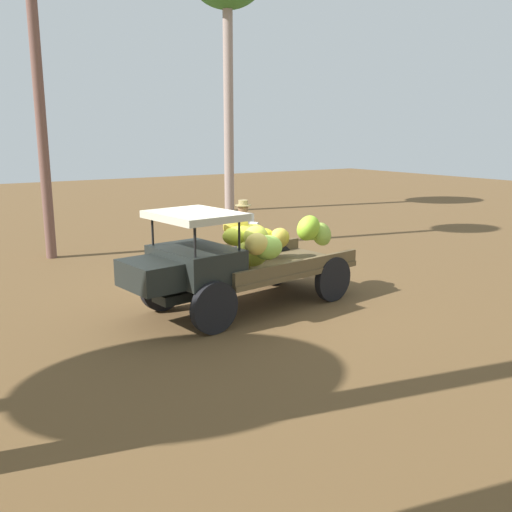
{
  "coord_description": "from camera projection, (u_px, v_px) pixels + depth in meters",
  "views": [
    {
      "loc": [
        5.4,
        8.86,
        3.16
      ],
      "look_at": [
        -0.14,
        0.28,
        0.92
      ],
      "focal_mm": 39.52,
      "sensor_mm": 36.0,
      "label": 1
    }
  ],
  "objects": [
    {
      "name": "truck",
      "position": [
        238.0,
        257.0,
        10.21
      ],
      "size": [
        4.59,
        2.21,
        1.87
      ],
      "rotation": [
        0.0,
        0.0,
        0.13
      ],
      "color": "black",
      "rests_on": "ground"
    },
    {
      "name": "loose_banana_bunch",
      "position": [
        249.0,
        265.0,
        13.02
      ],
      "size": [
        0.49,
        0.65,
        0.33
      ],
      "primitive_type": "ellipsoid",
      "rotation": [
        0.0,
        -0.01,
        1.41
      ],
      "color": "gold",
      "rests_on": "ground"
    },
    {
      "name": "ground_plane",
      "position": [
        242.0,
        301.0,
        10.81
      ],
      "size": [
        60.0,
        60.0,
        0.0
      ],
      "primitive_type": "plane",
      "color": "brown"
    },
    {
      "name": "farmer",
      "position": [
        243.0,
        236.0,
        11.95
      ],
      "size": [
        0.52,
        0.48,
        1.79
      ],
      "rotation": [
        0.0,
        0.0,
        1.45
      ],
      "color": "#403B48",
      "rests_on": "ground"
    }
  ]
}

